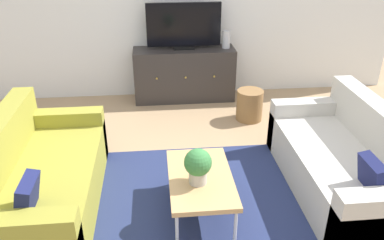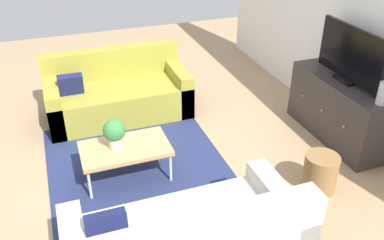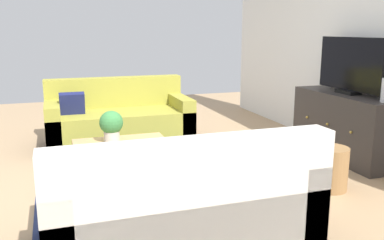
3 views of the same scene
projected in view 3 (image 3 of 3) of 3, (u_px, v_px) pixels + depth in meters
name	position (u px, v px, depth m)	size (l,w,h in m)	color
ground_plane	(151.00, 176.00, 4.24)	(10.00, 10.00, 0.00)	tan
wall_back	(367.00, 40.00, 4.74)	(6.40, 0.12, 2.70)	white
area_rug	(136.00, 177.00, 4.19)	(2.50, 1.90, 0.01)	navy
couch_left_side	(118.00, 121.00, 5.47)	(0.88, 1.82, 0.83)	olive
couch_right_side	(183.00, 208.00, 2.82)	(0.88, 1.82, 0.83)	beige
coffee_table	(121.00, 145.00, 4.07)	(0.54, 0.91, 0.39)	tan
potted_plant	(111.00, 125.00, 4.03)	(0.23, 0.23, 0.31)	#B7B2A8
tv_console	(344.00, 126.00, 4.80)	(1.42, 0.47, 0.75)	#332D2B
flat_screen_tv	(350.00, 66.00, 4.66)	(1.02, 0.16, 0.63)	black
wicker_basket	(329.00, 168.00, 3.86)	(0.34, 0.34, 0.40)	olive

